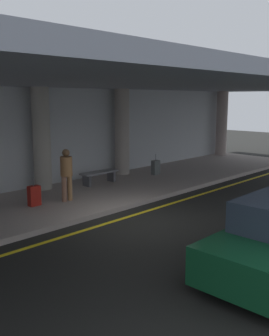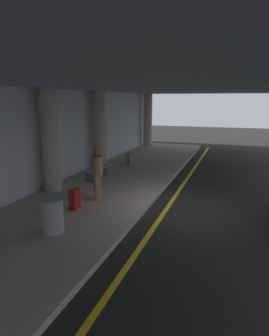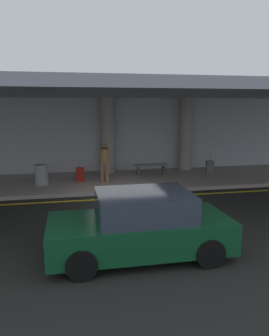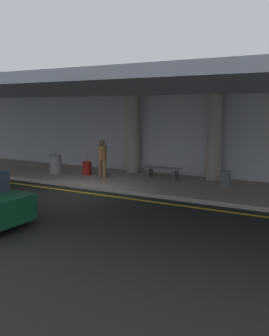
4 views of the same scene
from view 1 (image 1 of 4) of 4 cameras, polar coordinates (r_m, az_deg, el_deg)
The scene contains 12 objects.
ground_plane at distance 10.97m, azimuth 0.44°, elevation -7.81°, with size 60.00×60.00×0.00m, color black.
sidewalk at distance 13.19m, azimuth -9.38°, elevation -4.49°, with size 26.00×4.20×0.15m, color #A0938C.
lane_stripe_yellow at distance 11.27m, azimuth -1.23°, elevation -7.30°, with size 26.00×0.14×0.01m, color yellow.
support_column_left_mid at distance 14.19m, azimuth -13.56°, elevation 4.20°, with size 0.63×0.63×3.65m, color #9C968B.
support_column_center at distance 16.66m, azimuth -1.84°, elevation 5.34°, with size 0.63×0.63×3.65m, color gray.
support_column_right_mid at distance 22.94m, azimuth 12.75°, elevation 6.44°, with size 0.63×0.63×3.65m, color #A6928B.
ceiling_overhang at distance 12.38m, azimuth -8.49°, elevation 12.68°, with size 28.00×13.20×0.30m, color #8A909E.
terminal_back_wall at distance 14.72m, azimuth -14.84°, elevation 4.06°, with size 26.00×0.30×3.80m, color #B1B6BA.
traveler_with_luggage at distance 12.45m, azimuth -10.02°, elevation -0.50°, with size 0.38×0.38×1.68m.
suitcase_upright_primary at distance 16.68m, azimuth 3.14°, elevation 0.09°, with size 0.36×0.22×0.90m.
suitcase_upright_secondary at distance 12.24m, azimuth -14.59°, elevation -3.98°, with size 0.36×0.22×0.90m.
bench_metal at distance 14.92m, azimuth -5.21°, elevation -1.00°, with size 1.60×0.50×0.48m.
Camera 1 is at (-7.55, -7.19, 3.40)m, focal length 41.27 mm.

